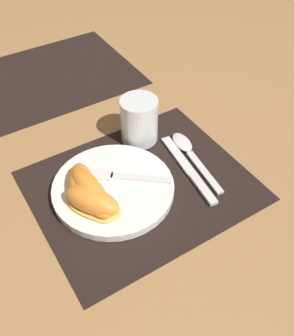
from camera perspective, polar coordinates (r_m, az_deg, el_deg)
The scene contains 12 objects.
ground_plane at distance 0.77m, azimuth -0.84°, elevation -2.63°, with size 3.00×3.00×0.00m, color #A37547.
placemat at distance 0.77m, azimuth -0.84°, elevation -2.53°, with size 0.41×0.34×0.00m.
placemat_far at distance 1.10m, azimuth -13.39°, elevation 12.94°, with size 0.41×0.34×0.00m.
plate at distance 0.75m, azimuth -4.92°, elevation -2.97°, with size 0.23×0.23×0.02m.
juice_glass at distance 0.84m, azimuth -1.13°, elevation 6.62°, with size 0.08×0.08×0.10m.
knife at distance 0.80m, azimuth 6.14°, elevation -0.31°, with size 0.04×0.21×0.01m.
spoon at distance 0.84m, azimuth 5.93°, elevation 2.66°, with size 0.05×0.19×0.01m.
fork at distance 0.76m, azimuth -4.40°, elevation -1.19°, with size 0.16×0.13×0.00m.
citrus_wedge_0 at distance 0.73m, azimuth -9.44°, elevation -2.66°, with size 0.09×0.13×0.03m.
citrus_wedge_1 at distance 0.72m, azimuth -8.29°, elevation -3.30°, with size 0.05×0.13×0.04m.
citrus_wedge_2 at distance 0.72m, azimuth -8.22°, elevation -4.18°, with size 0.06×0.13×0.03m.
citrus_wedge_3 at distance 0.70m, azimuth -7.92°, elevation -4.86°, with size 0.10×0.12×0.04m.
Camera 1 is at (-0.26, -0.44, 0.57)m, focal length 42.00 mm.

